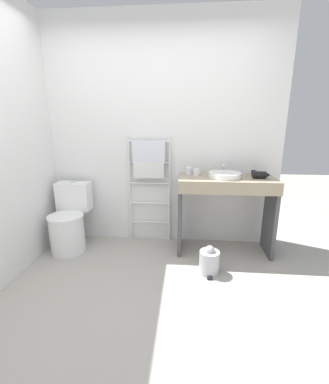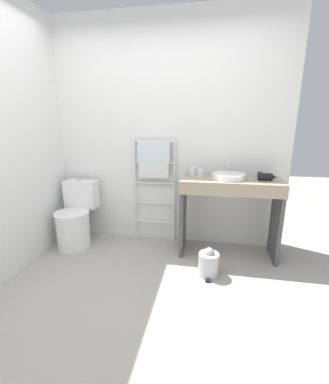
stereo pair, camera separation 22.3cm
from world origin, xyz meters
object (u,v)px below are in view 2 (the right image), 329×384
at_px(cup_near_wall, 193,171).
at_px(trash_bin, 209,264).
at_px(toilet, 76,219).
at_px(cup_near_edge, 201,173).
at_px(towel_radiator, 154,168).
at_px(sink_basin, 229,176).
at_px(hair_dryer, 265,176).

relative_size(cup_near_wall, trash_bin, 0.28).
height_order(toilet, cup_near_edge, cup_near_edge).
distance_m(toilet, cup_near_edge, 1.59).
distance_m(towel_radiator, trash_bin, 1.27).
relative_size(towel_radiator, cup_near_wall, 15.88).
height_order(towel_radiator, sink_basin, towel_radiator).
xyz_separation_m(sink_basin, trash_bin, (-0.17, -0.46, -0.78)).
height_order(toilet, sink_basin, sink_basin).
relative_size(toilet, sink_basin, 2.22).
bearing_deg(toilet, hair_dryer, 2.36).
relative_size(cup_near_wall, hair_dryer, 0.45).
bearing_deg(trash_bin, hair_dryer, 41.48).
bearing_deg(cup_near_wall, towel_radiator, 171.34).
bearing_deg(towel_radiator, toilet, -161.53).
height_order(toilet, hair_dryer, hair_dryer).
bearing_deg(towel_radiator, hair_dryer, -9.94).
bearing_deg(sink_basin, cup_near_wall, 158.35).
bearing_deg(sink_basin, toilet, -177.49).
distance_m(toilet, sink_basin, 1.86).
bearing_deg(trash_bin, toilet, 166.43).
distance_m(towel_radiator, sink_basin, 0.89).
bearing_deg(hair_dryer, towel_radiator, 170.06).
bearing_deg(toilet, towel_radiator, 18.47).
xyz_separation_m(towel_radiator, cup_near_edge, (0.56, -0.14, -0.02)).
distance_m(sink_basin, cup_near_wall, 0.42).
xyz_separation_m(sink_basin, hair_dryer, (0.37, 0.01, 0.01)).
distance_m(cup_near_wall, hair_dryer, 0.77).
bearing_deg(trash_bin, cup_near_wall, 109.48).
xyz_separation_m(toilet, trash_bin, (1.60, -0.39, -0.20)).
height_order(cup_near_wall, cup_near_edge, cup_near_wall).
distance_m(towel_radiator, hair_dryer, 1.25).
xyz_separation_m(sink_basin, cup_near_edge, (-0.30, 0.09, 0.01)).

